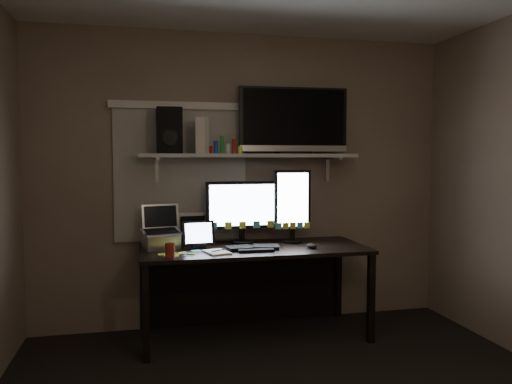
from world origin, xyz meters
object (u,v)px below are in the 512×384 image
object	(u,v)px
tv	(293,121)
speaker	(169,131)
laptop	(161,228)
monitor_landscape	(242,211)
monitor_portrait	(292,206)
game_console	(202,136)
desk	(251,266)
keyboard	(253,248)
mouse	(312,246)
tablet	(198,235)
cup	(170,250)

from	to	relation	value
tv	speaker	xyz separation A→B (m)	(-1.04, -0.02, -0.10)
laptop	tv	world-z (taller)	tv
monitor_landscape	laptop	xyz separation A→B (m)	(-0.67, -0.11, -0.10)
monitor_portrait	game_console	world-z (taller)	game_console
desk	speaker	world-z (taller)	speaker
keyboard	mouse	xyz separation A→B (m)	(0.47, -0.06, 0.01)
tablet	cup	xyz separation A→B (m)	(-0.24, -0.31, -0.06)
keyboard	game_console	xyz separation A→B (m)	(-0.36, 0.27, 0.88)
monitor_portrait	tv	world-z (taller)	tv
laptop	speaker	size ratio (longest dim) A/B	0.92
mouse	tv	xyz separation A→B (m)	(-0.05, 0.37, 1.01)
mouse	monitor_portrait	bearing A→B (deg)	90.66
monitor_portrait	speaker	size ratio (longest dim) A/B	1.72
laptop	cup	world-z (taller)	laptop
monitor_portrait	mouse	size ratio (longest dim) A/B	6.04
keyboard	tv	distance (m)	1.14
tv	tablet	bearing A→B (deg)	-166.26
desk	cup	xyz separation A→B (m)	(-0.68, -0.39, 0.23)
game_console	speaker	world-z (taller)	speaker
monitor_landscape	cup	bearing A→B (deg)	-144.81
cup	tv	bearing A→B (deg)	24.24
monitor_landscape	keyboard	distance (m)	0.39
game_console	cup	bearing A→B (deg)	-108.23
tablet	game_console	distance (m)	0.80
cup	laptop	bearing A→B (deg)	97.66
tablet	cup	size ratio (longest dim) A/B	2.45
speaker	laptop	bearing A→B (deg)	-126.51
laptop	game_console	distance (m)	0.81
desk	keyboard	distance (m)	0.28
monitor_portrait	game_console	bearing A→B (deg)	178.55
monitor_portrait	keyboard	size ratio (longest dim) A/B	1.49
monitor_landscape	mouse	bearing A→B (deg)	-38.09
tablet	game_console	xyz separation A→B (m)	(0.05, 0.14, 0.78)
cup	mouse	bearing A→B (deg)	5.97
desk	tv	xyz separation A→B (m)	(0.39, 0.10, 1.21)
laptop	mouse	bearing A→B (deg)	-23.42
mouse	game_console	bearing A→B (deg)	144.84
desk	tv	size ratio (longest dim) A/B	1.94
monitor_landscape	mouse	xyz separation A→B (m)	(0.49, -0.36, -0.25)
tv	laptop	bearing A→B (deg)	-171.87
tv	game_console	size ratio (longest dim) A/B	3.26
mouse	laptop	xyz separation A→B (m)	(-1.17, 0.24, 0.15)
cup	tv	world-z (taller)	tv
desk	tablet	bearing A→B (deg)	-169.85
cup	game_console	size ratio (longest dim) A/B	0.36
tablet	speaker	world-z (taller)	speaker
mouse	desk	bearing A→B (deg)	134.79
laptop	tv	xyz separation A→B (m)	(1.12, 0.12, 0.86)
tablet	speaker	bearing A→B (deg)	138.07
mouse	speaker	bearing A→B (deg)	148.99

